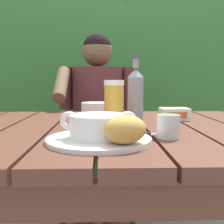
% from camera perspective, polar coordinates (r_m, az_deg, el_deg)
% --- Properties ---
extents(dining_table, '(1.46, 0.95, 0.75)m').
position_cam_1_polar(dining_table, '(1.02, 1.97, -7.65)').
color(dining_table, brown).
rests_on(dining_table, ground_plane).
extents(hedge_backdrop, '(3.61, 0.91, 2.05)m').
position_cam_1_polar(hedge_backdrop, '(2.71, 0.62, 10.69)').
color(hedge_backdrop, '#346C30').
rests_on(hedge_backdrop, ground_plane).
extents(chair_near_diner, '(0.47, 0.46, 0.96)m').
position_cam_1_polar(chair_near_diner, '(1.95, -2.86, -6.35)').
color(chair_near_diner, brown).
rests_on(chair_near_diner, ground_plane).
extents(person_eating, '(0.48, 0.47, 1.20)m').
position_cam_1_polar(person_eating, '(1.71, -3.14, -0.25)').
color(person_eating, '#58292C').
rests_on(person_eating, ground_plane).
extents(serving_plate, '(0.29, 0.29, 0.01)m').
position_cam_1_polar(serving_plate, '(0.75, -2.77, -5.75)').
color(serving_plate, white).
rests_on(serving_plate, dining_table).
extents(soup_bowl, '(0.21, 0.16, 0.07)m').
position_cam_1_polar(soup_bowl, '(0.74, -2.78, -2.81)').
color(soup_bowl, white).
rests_on(soup_bowl, serving_plate).
extents(bread_roll, '(0.13, 0.12, 0.07)m').
position_cam_1_polar(bread_roll, '(0.67, 2.80, -3.66)').
color(bread_roll, gold).
rests_on(bread_roll, serving_plate).
extents(beer_glass, '(0.07, 0.07, 0.17)m').
position_cam_1_polar(beer_glass, '(0.96, 0.42, 1.68)').
color(beer_glass, gold).
rests_on(beer_glass, dining_table).
extents(beer_bottle, '(0.06, 0.06, 0.26)m').
position_cam_1_polar(beer_bottle, '(1.03, 4.91, 3.40)').
color(beer_bottle, gray).
rests_on(beer_bottle, dining_table).
extents(water_glass_small, '(0.07, 0.07, 0.07)m').
position_cam_1_polar(water_glass_small, '(0.81, 11.66, -2.95)').
color(water_glass_small, silver).
rests_on(water_glass_small, dining_table).
extents(butter_tub, '(0.12, 0.09, 0.05)m').
position_cam_1_polar(butter_tub, '(1.19, 12.86, -0.38)').
color(butter_tub, white).
rests_on(butter_tub, dining_table).
extents(table_knife, '(0.14, 0.05, 0.01)m').
position_cam_1_polar(table_knife, '(0.84, 7.66, -4.65)').
color(table_knife, silver).
rests_on(table_knife, dining_table).
extents(diner_bowl, '(0.14, 0.14, 0.06)m').
position_cam_1_polar(diner_bowl, '(1.36, -3.38, 0.80)').
color(diner_bowl, white).
rests_on(diner_bowl, dining_table).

